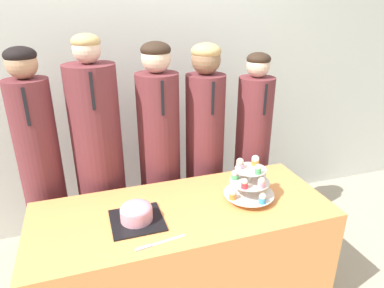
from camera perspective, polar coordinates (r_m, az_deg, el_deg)
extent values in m
cube|color=silver|center=(2.80, -8.51, 12.68)|extent=(9.00, 0.06, 2.70)
cube|color=#EF9951|center=(2.21, -1.36, -18.66)|extent=(1.70, 0.69, 0.73)
cube|color=black|center=(1.91, -9.17, -12.44)|extent=(0.28, 0.28, 0.01)
cylinder|color=pink|center=(1.89, -9.24, -11.47)|extent=(0.17, 0.17, 0.07)
ellipsoid|color=pink|center=(1.87, -9.31, -10.52)|extent=(0.17, 0.17, 0.06)
cube|color=silver|center=(1.76, -4.01, -15.70)|extent=(0.18, 0.04, 0.00)
cube|color=#B2B2B7|center=(1.73, -8.14, -16.78)|extent=(0.08, 0.03, 0.01)
cylinder|color=silver|center=(2.05, 9.56, -6.63)|extent=(0.02, 0.02, 0.20)
cylinder|color=silver|center=(2.08, 9.44, -8.14)|extent=(0.30, 0.30, 0.01)
cylinder|color=silver|center=(2.04, 9.59, -6.19)|extent=(0.23, 0.23, 0.01)
cylinder|color=silver|center=(2.00, 9.74, -4.16)|extent=(0.18, 0.18, 0.01)
cylinder|color=#3893DB|center=(1.99, 11.64, -9.21)|extent=(0.04, 0.04, 0.03)
sphere|color=white|center=(1.98, 11.70, -8.55)|extent=(0.04, 0.04, 0.04)
cylinder|color=yellow|center=(2.14, 11.90, -6.83)|extent=(0.04, 0.04, 0.03)
sphere|color=beige|center=(2.13, 11.96, -6.24)|extent=(0.04, 0.04, 0.04)
cylinder|color=pink|center=(2.14, 7.26, -6.43)|extent=(0.05, 0.05, 0.03)
sphere|color=beige|center=(2.13, 7.30, -5.74)|extent=(0.05, 0.05, 0.05)
cylinder|color=orange|center=(2.00, 6.79, -8.67)|extent=(0.04, 0.04, 0.03)
sphere|color=white|center=(1.99, 6.83, -7.98)|extent=(0.04, 0.04, 0.04)
cylinder|color=#4CB766|center=(2.11, 9.41, -4.59)|extent=(0.04, 0.04, 0.03)
sphere|color=silver|center=(2.10, 9.46, -3.94)|extent=(0.04, 0.04, 0.04)
cylinder|color=#4CB766|center=(2.05, 7.17, -5.45)|extent=(0.04, 0.04, 0.02)
sphere|color=silver|center=(2.03, 7.20, -4.85)|extent=(0.04, 0.04, 0.04)
cylinder|color=#E5333D|center=(1.95, 8.75, -6.87)|extent=(0.04, 0.04, 0.03)
sphere|color=#F4E5C6|center=(1.94, 8.80, -6.19)|extent=(0.04, 0.04, 0.04)
cylinder|color=pink|center=(1.98, 11.43, -6.69)|extent=(0.04, 0.04, 0.03)
sphere|color=white|center=(1.96, 11.49, -5.97)|extent=(0.04, 0.04, 0.04)
cylinder|color=white|center=(2.08, 11.58, -5.19)|extent=(0.05, 0.05, 0.03)
sphere|color=beige|center=(2.07, 11.64, -4.50)|extent=(0.04, 0.04, 0.04)
cylinder|color=#4CB766|center=(1.95, 10.91, -4.47)|extent=(0.04, 0.04, 0.03)
sphere|color=white|center=(1.93, 10.97, -3.79)|extent=(0.03, 0.03, 0.03)
cylinder|color=orange|center=(2.05, 10.48, -3.10)|extent=(0.05, 0.05, 0.03)
sphere|color=white|center=(2.04, 10.53, -2.43)|extent=(0.04, 0.04, 0.04)
cylinder|color=pink|center=(1.99, 7.98, -3.64)|extent=(0.05, 0.05, 0.03)
sphere|color=beige|center=(1.98, 8.02, -2.94)|extent=(0.04, 0.04, 0.04)
cylinder|color=brown|center=(2.45, -23.34, -6.54)|extent=(0.26, 0.26, 1.41)
sphere|color=tan|center=(2.20, -26.55, 11.90)|extent=(0.18, 0.18, 0.18)
ellipsoid|color=black|center=(2.20, -26.78, 13.13)|extent=(0.18, 0.18, 0.10)
cube|color=black|center=(2.12, -25.93, 5.56)|extent=(0.02, 0.01, 0.22)
cylinder|color=brown|center=(2.41, -14.94, -4.84)|extent=(0.32, 0.32, 1.48)
sphere|color=beige|center=(2.17, -17.16, 14.83)|extent=(0.17, 0.17, 0.17)
ellipsoid|color=tan|center=(2.17, -17.31, 16.03)|extent=(0.17, 0.17, 0.09)
cube|color=black|center=(2.05, -16.29, 8.41)|extent=(0.02, 0.01, 0.22)
cylinder|color=brown|center=(2.48, -5.29, -4.42)|extent=(0.29, 0.29, 1.40)
sphere|color=beige|center=(2.23, -6.04, 14.06)|extent=(0.19, 0.19, 0.19)
ellipsoid|color=#332319|center=(2.23, -6.09, 15.38)|extent=(0.19, 0.19, 0.10)
cube|color=black|center=(2.14, -4.93, 7.58)|extent=(0.02, 0.01, 0.22)
cylinder|color=brown|center=(2.57, 2.08, -3.66)|extent=(0.28, 0.28, 1.37)
sphere|color=#8E6B4C|center=(2.33, 2.35, 13.88)|extent=(0.20, 0.20, 0.20)
ellipsoid|color=tan|center=(2.32, 2.37, 15.20)|extent=(0.20, 0.20, 0.11)
cube|color=black|center=(2.25, 3.52, 7.58)|extent=(0.02, 0.01, 0.22)
cylinder|color=brown|center=(2.73, 9.84, -2.88)|extent=(0.26, 0.26, 1.33)
sphere|color=beige|center=(2.51, 10.99, 12.72)|extent=(0.17, 0.17, 0.17)
ellipsoid|color=#332319|center=(2.50, 11.07, 13.75)|extent=(0.17, 0.17, 0.09)
cube|color=black|center=(2.44, 12.13, 7.21)|extent=(0.02, 0.01, 0.22)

